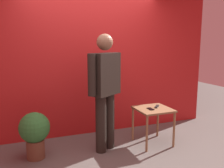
{
  "coord_description": "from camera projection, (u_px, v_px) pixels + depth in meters",
  "views": [
    {
      "loc": [
        -1.2,
        -2.99,
        1.67
      ],
      "look_at": [
        0.15,
        0.55,
        1.02
      ],
      "focal_mm": 38.75,
      "sensor_mm": 36.0,
      "label": 1
    }
  ],
  "objects": [
    {
      "name": "standing_person",
      "position": [
        105.0,
        87.0,
        3.67
      ],
      "size": [
        0.66,
        0.47,
        1.8
      ],
      "color": "black",
      "rests_on": "ground_plane"
    },
    {
      "name": "cell_phone",
      "position": [
        151.0,
        109.0,
        3.9
      ],
      "size": [
        0.08,
        0.15,
        0.01
      ],
      "primitive_type": "cube",
      "rotation": [
        0.0,
        0.0,
        -0.04
      ],
      "color": "black",
      "rests_on": "side_table"
    },
    {
      "name": "potted_plant",
      "position": [
        35.0,
        131.0,
        3.48
      ],
      "size": [
        0.44,
        0.44,
        0.69
      ],
      "color": "brown",
      "rests_on": "ground_plane"
    },
    {
      "name": "back_wall_red",
      "position": [
        91.0,
        52.0,
        4.35
      ],
      "size": [
        4.8,
        0.12,
        3.0
      ],
      "primitive_type": "cube",
      "color": "red",
      "rests_on": "ground_plane"
    },
    {
      "name": "tv_remote",
      "position": [
        157.0,
        106.0,
        4.04
      ],
      "size": [
        0.15,
        0.16,
        0.02
      ],
      "primitive_type": "cube",
      "rotation": [
        0.0,
        0.0,
        -0.73
      ],
      "color": "black",
      "rests_on": "side_table"
    },
    {
      "name": "side_table",
      "position": [
        153.0,
        114.0,
        3.97
      ],
      "size": [
        0.55,
        0.55,
        0.61
      ],
      "color": "olive",
      "rests_on": "ground_plane"
    },
    {
      "name": "ground_plane",
      "position": [
        116.0,
        161.0,
        3.46
      ],
      "size": [
        12.0,
        12.0,
        0.0
      ],
      "primitive_type": "plane",
      "color": "#59544F"
    }
  ]
}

